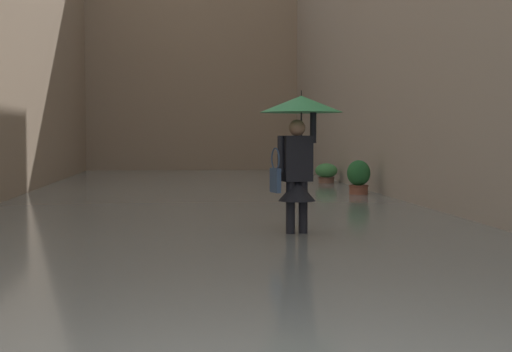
# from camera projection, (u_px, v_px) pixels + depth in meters

# --- Properties ---
(ground_plane) EXTENTS (63.63, 63.63, 0.00)m
(ground_plane) POSITION_uv_depth(u_px,v_px,m) (203.00, 203.00, 16.24)
(ground_plane) COLOR #605B56
(flood_water) EXTENTS (8.67, 31.45, 0.11)m
(flood_water) POSITION_uv_depth(u_px,v_px,m) (203.00, 200.00, 16.23)
(flood_water) COLOR slate
(flood_water) RESTS_ON ground_plane
(building_facade_far) EXTENTS (11.47, 1.80, 9.67)m
(building_facade_far) POSITION_uv_depth(u_px,v_px,m) (192.00, 46.00, 29.52)
(building_facade_far) COLOR gray
(building_facade_far) RESTS_ON ground_plane
(person_wading) EXTENTS (1.10, 1.10, 2.01)m
(person_wading) POSITION_uv_depth(u_px,v_px,m) (299.00, 133.00, 10.17)
(person_wading) COLOR #2D2319
(person_wading) RESTS_ON ground_plane
(potted_plant_near_left) EXTENTS (0.61, 0.61, 0.65)m
(potted_plant_near_left) POSITION_uv_depth(u_px,v_px,m) (326.00, 174.00, 21.09)
(potted_plant_near_left) COLOR brown
(potted_plant_near_left) RESTS_ON ground_plane
(potted_plant_mid_left) EXTENTS (0.52, 0.52, 0.87)m
(potted_plant_mid_left) POSITION_uv_depth(u_px,v_px,m) (359.00, 178.00, 17.02)
(potted_plant_mid_left) COLOR brown
(potted_plant_mid_left) RESTS_ON ground_plane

